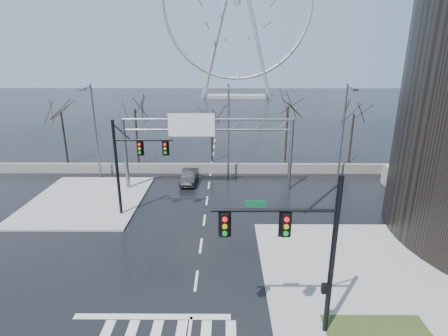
{
  "coord_description": "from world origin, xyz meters",
  "views": [
    {
      "loc": [
        1.74,
        -17.59,
        12.66
      ],
      "look_at": [
        1.59,
        9.37,
        4.0
      ],
      "focal_mm": 28.0,
      "sensor_mm": 36.0,
      "label": 1
    }
  ],
  "objects_px": {
    "sign_gantry": "(204,138)",
    "ferris_wheel": "(237,8)",
    "signal_mast_far": "(130,159)",
    "car": "(189,177)",
    "signal_mast_near": "(303,243)"
  },
  "relations": [
    {
      "from": "signal_mast_far",
      "to": "sign_gantry",
      "type": "bearing_deg",
      "value": 47.53
    },
    {
      "from": "signal_mast_near",
      "to": "sign_gantry",
      "type": "height_order",
      "value": "signal_mast_near"
    },
    {
      "from": "sign_gantry",
      "to": "ferris_wheel",
      "type": "height_order",
      "value": "ferris_wheel"
    },
    {
      "from": "signal_mast_near",
      "to": "signal_mast_far",
      "type": "relative_size",
      "value": 1.0
    },
    {
      "from": "signal_mast_far",
      "to": "sign_gantry",
      "type": "height_order",
      "value": "signal_mast_far"
    },
    {
      "from": "sign_gantry",
      "to": "ferris_wheel",
      "type": "xyz_separation_m",
      "value": [
        5.38,
        80.04,
        20.95
      ]
    },
    {
      "from": "signal_mast_far",
      "to": "ferris_wheel",
      "type": "height_order",
      "value": "ferris_wheel"
    },
    {
      "from": "sign_gantry",
      "to": "signal_mast_far",
      "type": "bearing_deg",
      "value": -132.47
    },
    {
      "from": "ferris_wheel",
      "to": "car",
      "type": "distance_m",
      "value": 82.6
    },
    {
      "from": "ferris_wheel",
      "to": "car",
      "type": "height_order",
      "value": "ferris_wheel"
    },
    {
      "from": "signal_mast_far",
      "to": "signal_mast_near",
      "type": "bearing_deg",
      "value": -49.74
    },
    {
      "from": "sign_gantry",
      "to": "ferris_wheel",
      "type": "distance_m",
      "value": 82.91
    },
    {
      "from": "car",
      "to": "sign_gantry",
      "type": "bearing_deg",
      "value": -43.45
    },
    {
      "from": "signal_mast_near",
      "to": "signal_mast_far",
      "type": "bearing_deg",
      "value": 130.26
    },
    {
      "from": "signal_mast_far",
      "to": "car",
      "type": "relative_size",
      "value": 1.89
    }
  ]
}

